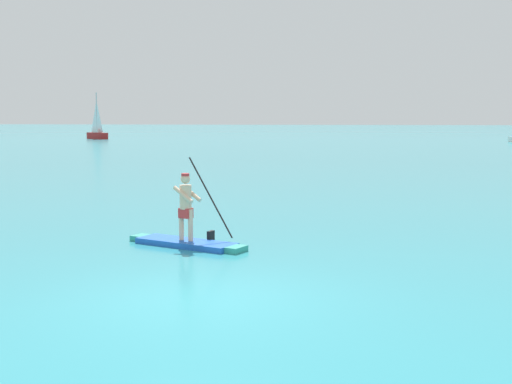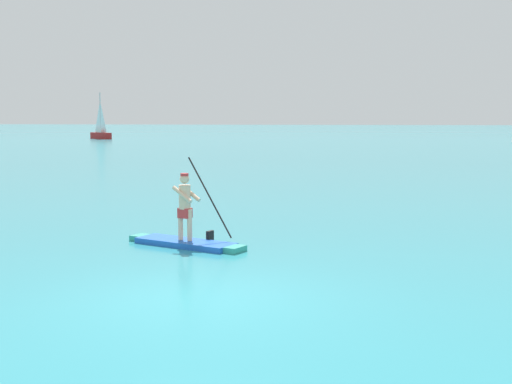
% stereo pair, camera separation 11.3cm
% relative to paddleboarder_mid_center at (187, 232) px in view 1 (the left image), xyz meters
% --- Properties ---
extents(ground, '(440.00, 440.00, 0.00)m').
position_rel_paddleboarder_mid_center_xyz_m(ground, '(1.33, -4.05, -0.31)').
color(ground, teal).
extents(paddleboarder_mid_center, '(2.90, 1.57, 1.96)m').
position_rel_paddleboarder_mid_center_xyz_m(paddleboarder_mid_center, '(0.00, 0.00, 0.00)').
color(paddleboarder_mid_center, blue).
rests_on(paddleboarder_mid_center, ground).
extents(sailboat_left_horizon, '(3.67, 3.33, 5.87)m').
position_rel_paddleboarder_mid_center_xyz_m(sailboat_left_horizon, '(-29.52, 67.28, 0.56)').
color(sailboat_left_horizon, '#A51E1E').
rests_on(sailboat_left_horizon, ground).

